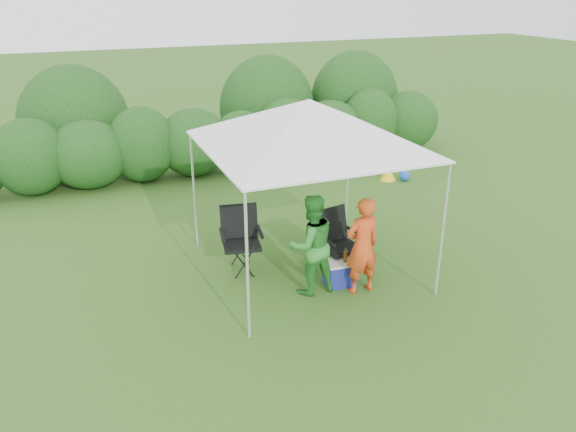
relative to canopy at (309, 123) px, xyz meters
name	(u,v)px	position (x,y,z in m)	size (l,w,h in m)	color
ground	(319,282)	(0.00, -0.50, -2.46)	(70.00, 70.00, 0.00)	#355F1E
hedge	(224,139)	(0.15, 5.50, -1.64)	(12.55, 1.53, 1.80)	#1D4B17
canopy	(309,123)	(0.00, 0.00, 0.00)	(3.10, 3.10, 2.83)	silver
chair_right	(336,238)	(0.41, -0.24, -1.86)	(0.74, 0.70, 1.06)	black
chair_left	(241,235)	(-1.00, 0.43, -1.85)	(0.75, 0.70, 1.08)	black
man	(362,246)	(0.47, -0.97, -1.69)	(0.56, 0.37, 1.54)	#D84518
woman	(311,245)	(-0.24, -0.68, -1.67)	(0.77, 0.60, 1.58)	#2C872D
cooler	(340,273)	(0.27, -0.68, -2.26)	(0.51, 0.38, 0.41)	navy
bottle	(346,255)	(0.33, -0.72, -1.94)	(0.06, 0.06, 0.23)	#592D0C
lawn_toy	(392,174)	(3.71, 3.36, -2.31)	(0.65, 0.54, 0.33)	yellow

